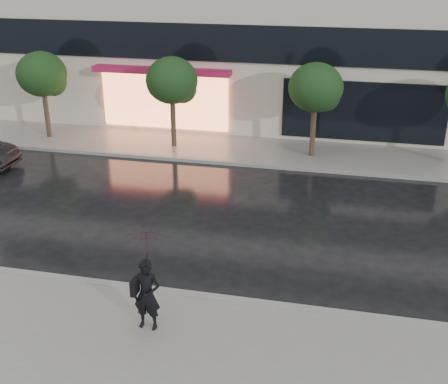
# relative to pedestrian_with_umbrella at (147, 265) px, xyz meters

# --- Properties ---
(ground) EXTENTS (120.00, 120.00, 0.00)m
(ground) POSITION_rel_pedestrian_with_umbrella_xyz_m (-0.27, 2.49, -1.77)
(ground) COLOR black
(ground) RESTS_ON ground
(sidewalk_near) EXTENTS (60.00, 4.50, 0.12)m
(sidewalk_near) POSITION_rel_pedestrian_with_umbrella_xyz_m (-0.27, -0.76, -1.71)
(sidewalk_near) COLOR slate
(sidewalk_near) RESTS_ON ground
(sidewalk_far) EXTENTS (60.00, 3.50, 0.12)m
(sidewalk_far) POSITION_rel_pedestrian_with_umbrella_xyz_m (-0.27, 12.74, -1.71)
(sidewalk_far) COLOR slate
(sidewalk_far) RESTS_ON ground
(curb_near) EXTENTS (60.00, 0.25, 0.14)m
(curb_near) POSITION_rel_pedestrian_with_umbrella_xyz_m (-0.27, 1.49, -1.70)
(curb_near) COLOR gray
(curb_near) RESTS_ON ground
(curb_far) EXTENTS (60.00, 0.25, 0.14)m
(curb_far) POSITION_rel_pedestrian_with_umbrella_xyz_m (-0.27, 10.99, -1.70)
(curb_far) COLOR gray
(curb_far) RESTS_ON ground
(tree_far_west) EXTENTS (2.20, 2.20, 3.99)m
(tree_far_west) POSITION_rel_pedestrian_with_umbrella_xyz_m (-9.21, 12.52, 1.15)
(tree_far_west) COLOR #33261C
(tree_far_west) RESTS_ON ground
(tree_mid_west) EXTENTS (2.20, 2.20, 3.99)m
(tree_mid_west) POSITION_rel_pedestrian_with_umbrella_xyz_m (-3.21, 12.52, 1.15)
(tree_mid_west) COLOR #33261C
(tree_mid_west) RESTS_ON ground
(tree_mid_east) EXTENTS (2.20, 2.20, 3.99)m
(tree_mid_east) POSITION_rel_pedestrian_with_umbrella_xyz_m (2.79, 12.52, 1.15)
(tree_mid_east) COLOR #33261C
(tree_mid_east) RESTS_ON ground
(pedestrian_with_umbrella) EXTENTS (1.03, 1.05, 2.49)m
(pedestrian_with_umbrella) POSITION_rel_pedestrian_with_umbrella_xyz_m (0.00, 0.00, 0.00)
(pedestrian_with_umbrella) COLOR black
(pedestrian_with_umbrella) RESTS_ON sidewalk_near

